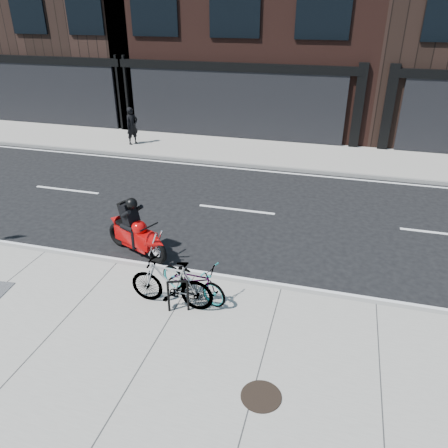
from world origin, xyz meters
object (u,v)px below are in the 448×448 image
(pedestrian, at_px, (132,126))
(motorcycle, at_px, (138,233))
(bicycle_rear, at_px, (171,283))
(manhole_cover, at_px, (261,396))
(bicycle_front, at_px, (193,279))
(bike_rack, at_px, (178,293))

(pedestrian, bearing_deg, motorcycle, -125.78)
(bicycle_rear, bearing_deg, pedestrian, -148.59)
(pedestrian, height_order, manhole_cover, pedestrian)
(bicycle_rear, bearing_deg, bicycle_front, 140.90)
(bike_rack, bearing_deg, motorcycle, 132.10)
(bicycle_front, bearing_deg, manhole_cover, -120.21)
(motorcycle, bearing_deg, pedestrian, 139.16)
(bike_rack, bearing_deg, bicycle_rear, 143.61)
(bicycle_rear, height_order, pedestrian, pedestrian)
(bicycle_rear, bearing_deg, manhole_cover, 52.05)
(pedestrian, xyz_separation_m, manhole_cover, (8.16, -12.24, -0.80))
(motorcycle, height_order, manhole_cover, motorcycle)
(bicycle_rear, bearing_deg, motorcycle, -137.33)
(motorcycle, xyz_separation_m, manhole_cover, (3.86, -3.72, -0.49))
(bicycle_front, distance_m, pedestrian, 11.79)
(pedestrian, bearing_deg, bicycle_front, -120.55)
(manhole_cover, bearing_deg, bicycle_rear, 140.34)
(bicycle_front, height_order, motorcycle, motorcycle)
(bike_rack, height_order, motorcycle, motorcycle)
(bicycle_front, relative_size, pedestrian, 1.04)
(manhole_cover, bearing_deg, bicycle_front, 130.39)
(pedestrian, bearing_deg, bike_rack, -122.41)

